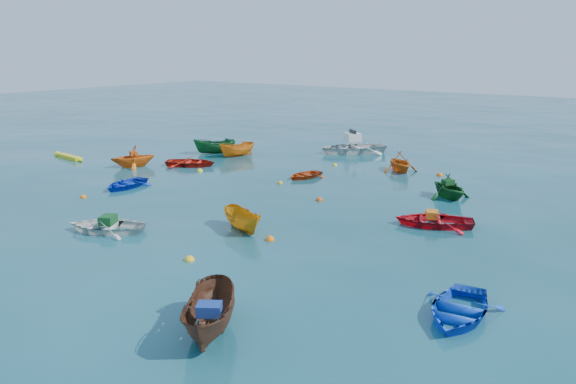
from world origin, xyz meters
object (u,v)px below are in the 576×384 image
Objects in this scene: motorboat_white at (352,152)px; dinghy_white_near at (107,231)px; kayak_yellow at (70,159)px; dinghy_blue_sw at (126,187)px; dinghy_blue_se at (458,317)px.

dinghy_white_near is at bearing -48.09° from motorboat_white.
motorboat_white reaches higher than kayak_yellow.
dinghy_blue_sw is 0.86× the size of kayak_yellow.
dinghy_white_near is at bearing -112.03° from kayak_yellow.
dinghy_blue_se is at bearing -97.06° from kayak_yellow.
dinghy_white_near is (5.61, -5.57, 0.00)m from dinghy_blue_sw.
dinghy_white_near is at bearing 176.99° from dinghy_blue_se.
dinghy_blue_sw is 21.18m from dinghy_blue_se.
kayak_yellow is at bearing 153.02° from dinghy_blue_sw.
dinghy_blue_se is 0.97× the size of kayak_yellow.
motorboat_white is (-15.50, 21.62, 0.00)m from dinghy_blue_se.
kayak_yellow is (-10.04, 3.19, 0.00)m from dinghy_blue_sw.
dinghy_blue_sw reaches higher than kayak_yellow.
dinghy_white_near reaches higher than dinghy_blue_sw.
motorboat_white is at bearing -40.56° from kayak_yellow.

